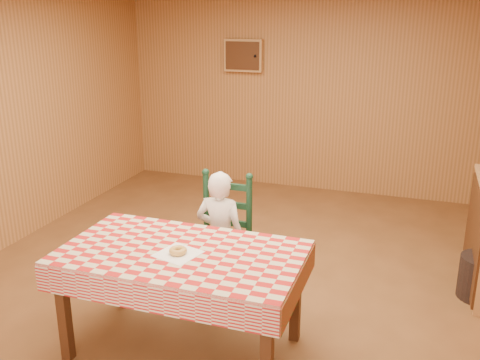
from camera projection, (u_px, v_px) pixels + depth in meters
name	position (u px, v px, depth m)	size (l,w,h in m)	color
ground	(232.00, 291.00, 4.64)	(6.00, 6.00, 0.00)	brown
cabin_walls	(252.00, 71.00, 4.56)	(5.10, 6.05, 2.65)	#A66F3C
dining_table	(182.00, 262.00, 3.65)	(1.66, 0.96, 0.77)	#452512
ladder_chair	(223.00, 241.00, 4.41)	(0.44, 0.40, 1.08)	#10311D
seated_child	(220.00, 237.00, 4.34)	(0.41, 0.27, 1.12)	white
napkin	(178.00, 254.00, 3.58)	(0.26, 0.26, 0.00)	white
donut	(178.00, 251.00, 3.57)	(0.12, 0.12, 0.04)	gold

